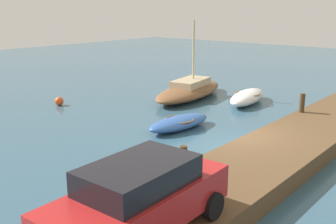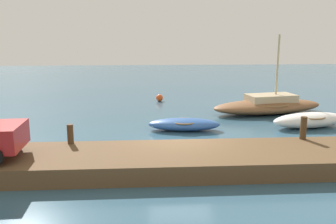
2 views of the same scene
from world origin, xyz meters
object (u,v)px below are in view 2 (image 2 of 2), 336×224
object	(u,v)px
mooring_post_west	(70,134)
mooring_post_mid_west	(303,128)
rowboat_white	(310,120)
marker_buoy	(160,98)
sailboat_brown	(268,105)
rowboat_blue	(184,124)

from	to	relation	value
mooring_post_west	mooring_post_mid_west	bearing A→B (deg)	0.00
mooring_post_west	mooring_post_mid_west	distance (m)	8.75
rowboat_white	marker_buoy	size ratio (longest dim) A/B	8.84
sailboat_brown	rowboat_white	world-z (taller)	sailboat_brown
mooring_post_west	marker_buoy	size ratio (longest dim) A/B	1.51
sailboat_brown	mooring_post_mid_west	size ratio (longest dim) A/B	8.14
sailboat_brown	marker_buoy	xyz separation A→B (m)	(-6.21, 4.34, -0.24)
rowboat_blue	rowboat_white	bearing A→B (deg)	6.82
rowboat_white	rowboat_blue	xyz separation A→B (m)	(-6.34, -0.17, -0.07)
rowboat_white	marker_buoy	xyz separation A→B (m)	(-7.18, 7.70, -0.14)
mooring_post_mid_west	marker_buoy	size ratio (longest dim) A/B	1.83
mooring_post_mid_west	marker_buoy	distance (m)	12.78
rowboat_white	mooring_post_west	xyz separation A→B (m)	(-10.95, -4.04, 0.61)
sailboat_brown	rowboat_white	distance (m)	3.50
marker_buoy	sailboat_brown	bearing A→B (deg)	-34.94
sailboat_brown	rowboat_blue	xyz separation A→B (m)	(-5.36, -3.53, -0.17)
sailboat_brown	mooring_post_mid_west	xyz separation A→B (m)	(-1.23, -7.40, 0.58)
sailboat_brown	rowboat_blue	distance (m)	6.42
rowboat_white	marker_buoy	world-z (taller)	rowboat_white
mooring_post_mid_west	mooring_post_west	bearing A→B (deg)	180.00
sailboat_brown	mooring_post_west	xyz separation A→B (m)	(-9.97, -7.40, 0.51)
rowboat_white	marker_buoy	distance (m)	10.53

